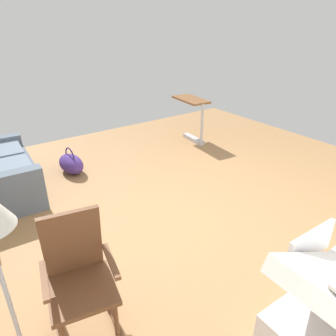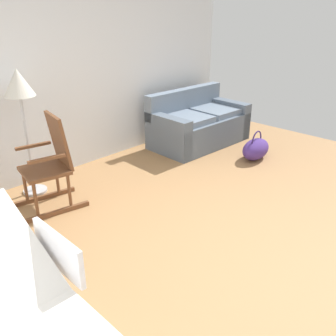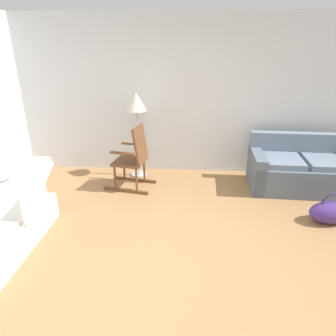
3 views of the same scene
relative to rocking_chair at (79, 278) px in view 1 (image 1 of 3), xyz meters
The scene contains 4 objects.
ground_plane 2.11m from the rocking_chair, 67.74° to the right, with size 7.21×7.21×0.00m, color #9E7247.
rocking_chair is the anchor object (origin of this frame).
overbed_table 4.41m from the rocking_chair, 50.68° to the right, with size 0.86×0.47×0.84m.
duffel_bag 2.94m from the rocking_chair, 17.76° to the right, with size 0.59×0.38×0.43m.
Camera 1 is at (-2.59, 2.37, 2.28)m, focal length 33.34 mm.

